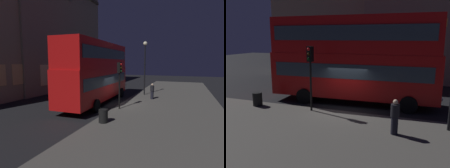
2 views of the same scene
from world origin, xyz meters
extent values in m
plane|color=black|center=(0.00, 0.00, 0.00)|extent=(80.00, 80.00, 0.00)
cube|color=#4C4944|center=(0.00, -4.75, 0.06)|extent=(44.00, 8.41, 0.12)
cube|color=#E5C67F|center=(-3.74, 9.79, 2.68)|extent=(1.25, 0.06, 1.97)
cube|color=#E5C67F|center=(-1.78, 9.79, 2.65)|extent=(1.25, 0.06, 2.06)
cube|color=gray|center=(7.57, 13.73, 9.17)|extent=(17.47, 8.37, 18.33)
cube|color=#F9E09E|center=(1.98, 9.52, 2.36)|extent=(1.79, 0.06, 2.45)
cube|color=#F2D18C|center=(4.77, 9.52, 2.76)|extent=(1.79, 0.06, 2.34)
cube|color=#F2D18C|center=(7.57, 9.52, 2.53)|extent=(1.79, 0.06, 1.81)
cube|color=#F2D18C|center=(10.36, 9.52, 2.46)|extent=(1.79, 0.06, 2.43)
cube|color=#F2D18C|center=(13.16, 9.52, 2.41)|extent=(1.79, 0.06, 2.39)
cube|color=#B20F0F|center=(-0.04, 1.74, 1.93)|extent=(10.89, 2.87, 2.84)
cube|color=#B20F0F|center=(-0.04, 1.74, 4.50)|extent=(10.67, 2.81, 2.30)
cube|color=#2D3842|center=(-0.04, 1.74, 2.28)|extent=(10.02, 2.90, 0.90)
cube|color=#2D3842|center=(-0.04, 1.74, 4.61)|extent=(10.02, 2.90, 0.90)
cube|color=#F2D84C|center=(5.31, 1.93, 5.13)|extent=(0.13, 1.50, 0.44)
sphere|color=white|center=(5.35, 2.74, 0.86)|extent=(0.24, 0.24, 0.24)
sphere|color=white|center=(5.41, 1.13, 0.86)|extent=(0.24, 0.24, 0.24)
cylinder|color=black|center=(3.59, 3.17, 0.51)|extent=(1.03, 0.28, 1.02)
cylinder|color=black|center=(3.68, 0.58, 0.51)|extent=(1.03, 0.28, 1.02)
cylinder|color=black|center=(-3.05, 2.93, 0.51)|extent=(1.03, 0.28, 1.02)
cylinder|color=black|center=(-2.96, 0.34, 0.51)|extent=(1.03, 0.28, 1.02)
cylinder|color=black|center=(-1.71, -1.08, 1.56)|extent=(0.12, 0.12, 2.89)
cube|color=black|center=(-1.71, -1.08, 3.43)|extent=(0.35, 0.29, 0.85)
sphere|color=red|center=(-1.73, -1.23, 3.70)|extent=(0.17, 0.17, 0.17)
sphere|color=black|center=(-1.73, -1.23, 3.43)|extent=(0.17, 0.17, 0.17)
sphere|color=black|center=(-1.73, -1.23, 3.16)|extent=(0.17, 0.17, 0.17)
cylinder|color=black|center=(11.19, 4.40, 1.54)|extent=(0.12, 0.12, 3.09)
cube|color=black|center=(11.19, 4.40, 3.51)|extent=(0.35, 0.29, 0.85)
sphere|color=black|center=(11.20, 4.55, 3.78)|extent=(0.17, 0.17, 0.17)
sphere|color=orange|center=(11.20, 4.55, 3.51)|extent=(0.17, 0.17, 0.17)
sphere|color=black|center=(11.20, 4.55, 3.24)|extent=(0.17, 0.17, 0.17)
cylinder|color=black|center=(5.59, -1.58, 2.94)|extent=(0.14, 0.14, 5.65)
torus|color=black|center=(5.59, -1.58, 3.71)|extent=(0.28, 0.28, 0.06)
sphere|color=#F9EFC6|center=(5.59, -1.58, 5.97)|extent=(0.45, 0.45, 0.45)
cylinder|color=black|center=(3.25, -2.87, 0.53)|extent=(0.31, 0.31, 0.83)
cylinder|color=black|center=(3.25, -2.87, 1.22)|extent=(0.39, 0.39, 0.55)
sphere|color=beige|center=(3.25, -2.87, 1.61)|extent=(0.22, 0.22, 0.22)
cylinder|color=black|center=(-5.35, -1.32, 0.54)|extent=(0.58, 0.58, 0.83)
camera|label=1|loc=(-15.54, -5.98, 3.86)|focal=29.65mm
camera|label=2|loc=(4.09, -12.70, 4.38)|focal=36.66mm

